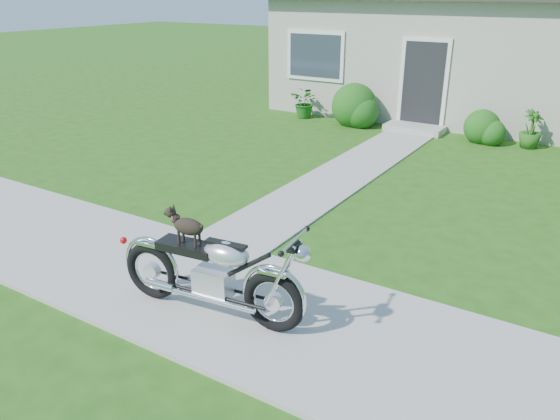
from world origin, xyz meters
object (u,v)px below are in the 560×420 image
Objects in this scene: house at (519,33)px; potted_plant_right at (531,129)px; potted_plant_left at (306,102)px; motorcycle_with_dog at (212,272)px.

house is 4.02m from potted_plant_right.
house is at bearing 37.27° from potted_plant_left.
potted_plant_left is at bearing -142.73° from house.
house is 5.67× the size of motorcycle_with_dog.
potted_plant_left is 1.01× the size of potted_plant_right.
potted_plant_right is at bearing -71.87° from house.
motorcycle_with_dog is at bearing -66.17° from potted_plant_left.
motorcycle_with_dog reaches higher than potted_plant_right.
house is at bearing 108.13° from potted_plant_right.
house is 14.93× the size of potted_plant_left.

